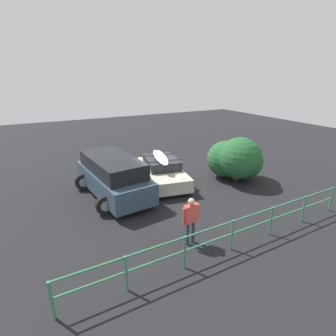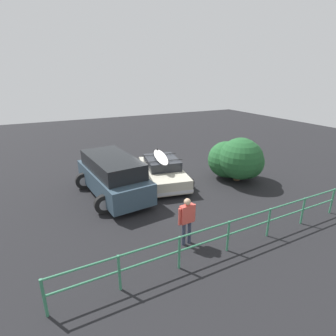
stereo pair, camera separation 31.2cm
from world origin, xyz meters
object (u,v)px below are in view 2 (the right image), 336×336
object	(u,v)px
sedan_car	(163,171)
person_bystander	(187,217)
bush_near_left	(237,159)
suv_car	(113,175)

from	to	relation	value
sedan_car	person_bystander	bearing A→B (deg)	73.19
sedan_car	bush_near_left	bearing A→B (deg)	157.90
person_bystander	bush_near_left	xyz separation A→B (m)	(-5.07, -3.66, 0.17)
person_bystander	bush_near_left	size ratio (longest dim) A/B	0.57
person_bystander	bush_near_left	world-z (taller)	bush_near_left
person_bystander	bush_near_left	bearing A→B (deg)	-144.21
suv_car	bush_near_left	world-z (taller)	bush_near_left
suv_car	sedan_car	bearing A→B (deg)	-171.54
suv_car	person_bystander	xyz separation A→B (m)	(-1.12, 4.70, 0.03)
sedan_car	suv_car	size ratio (longest dim) A/B	0.88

